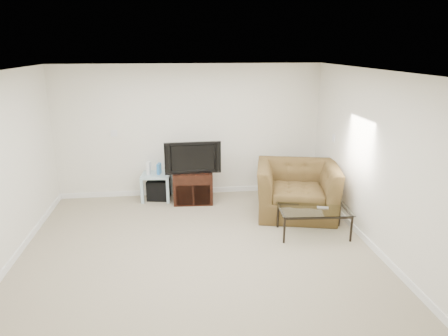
{
  "coord_description": "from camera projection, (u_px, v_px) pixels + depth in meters",
  "views": [
    {
      "loc": [
        -0.24,
        -4.96,
        2.8
      ],
      "look_at": [
        0.5,
        1.2,
        0.9
      ],
      "focal_mm": 32.0,
      "sensor_mm": 36.0,
      "label": 1
    }
  ],
  "objects": [
    {
      "name": "television",
      "position": [
        192.0,
        156.0,
        7.22
      ],
      "size": [
        0.95,
        0.22,
        0.58
      ],
      "primitive_type": "imported",
      "rotation": [
        0.0,
        0.0,
        0.04
      ],
      "color": "black",
      "rests_on": "tv_stand"
    },
    {
      "name": "plate_right_switch",
      "position": [
        334.0,
        138.0,
        6.99
      ],
      "size": [
        0.02,
        0.09,
        0.13
      ],
      "primitive_type": "cube",
      "color": "white",
      "rests_on": "wall_right"
    },
    {
      "name": "game_console",
      "position": [
        149.0,
        168.0,
        7.44
      ],
      "size": [
        0.08,
        0.17,
        0.23
      ],
      "primitive_type": "cube",
      "rotation": [
        0.0,
        0.0,
        -0.15
      ],
      "color": "white",
      "rests_on": "side_table"
    },
    {
      "name": "dvd_player",
      "position": [
        193.0,
        177.0,
        7.32
      ],
      "size": [
        0.39,
        0.28,
        0.05
      ],
      "primitive_type": "cube",
      "rotation": [
        0.0,
        0.0,
        -0.04
      ],
      "color": "black",
      "rests_on": "tv_stand"
    },
    {
      "name": "recliner",
      "position": [
        297.0,
        181.0,
        6.81
      ],
      "size": [
        1.52,
        1.16,
        1.18
      ],
      "primitive_type": "imported",
      "rotation": [
        0.0,
        0.0,
        -0.23
      ],
      "color": "brown",
      "rests_on": "floor"
    },
    {
      "name": "tv_stand",
      "position": [
        193.0,
        187.0,
        7.42
      ],
      "size": [
        0.74,
        0.53,
        0.6
      ],
      "primitive_type": null,
      "rotation": [
        0.0,
        0.0,
        -0.04
      ],
      "color": "black",
      "rests_on": "floor"
    },
    {
      "name": "subwoofer",
      "position": [
        159.0,
        189.0,
        7.61
      ],
      "size": [
        0.45,
        0.45,
        0.39
      ],
      "primitive_type": "cube",
      "rotation": [
        0.0,
        0.0,
        -0.17
      ],
      "color": "black",
      "rests_on": "floor"
    },
    {
      "name": "side_table",
      "position": [
        157.0,
        186.0,
        7.57
      ],
      "size": [
        0.58,
        0.58,
        0.51
      ],
      "primitive_type": null,
      "rotation": [
        0.0,
        0.0,
        -0.1
      ],
      "color": "silver",
      "rests_on": "floor"
    },
    {
      "name": "floor",
      "position": [
        199.0,
        256.0,
        5.56
      ],
      "size": [
        5.0,
        5.0,
        0.0
      ],
      "primitive_type": "plane",
      "color": "tan",
      "rests_on": "ground"
    },
    {
      "name": "wall_right",
      "position": [
        379.0,
        164.0,
        5.47
      ],
      "size": [
        0.02,
        5.0,
        2.5
      ],
      "primitive_type": "cube",
      "color": "silver",
      "rests_on": "ground"
    },
    {
      "name": "ceiling",
      "position": [
        195.0,
        72.0,
        4.82
      ],
      "size": [
        5.0,
        5.0,
        0.0
      ],
      "primitive_type": "plane",
      "color": "white",
      "rests_on": "ground"
    },
    {
      "name": "remote",
      "position": [
        323.0,
        207.0,
        6.11
      ],
      "size": [
        0.18,
        0.09,
        0.02
      ],
      "primitive_type": "cube",
      "rotation": [
        0.0,
        0.0,
        -0.26
      ],
      "color": "#B2B2B7",
      "rests_on": "coffee_table"
    },
    {
      "name": "coffee_table",
      "position": [
        313.0,
        222.0,
        6.15
      ],
      "size": [
        1.12,
        0.69,
        0.42
      ],
      "primitive_type": null,
      "rotation": [
        0.0,
        0.0,
        -0.07
      ],
      "color": "black",
      "rests_on": "floor"
    },
    {
      "name": "plate_right_outlet",
      "position": [
        336.0,
        195.0,
        6.99
      ],
      "size": [
        0.02,
        0.08,
        0.12
      ],
      "primitive_type": "cube",
      "color": "white",
      "rests_on": "wall_right"
    },
    {
      "name": "wall_back",
      "position": [
        190.0,
        131.0,
        7.56
      ],
      "size": [
        5.0,
        0.02,
        2.5
      ],
      "primitive_type": "cube",
      "color": "silver",
      "rests_on": "ground"
    },
    {
      "name": "plate_back",
      "position": [
        114.0,
        133.0,
        7.39
      ],
      "size": [
        0.12,
        0.02,
        0.12
      ],
      "primitive_type": "cube",
      "color": "white",
      "rests_on": "wall_back"
    },
    {
      "name": "game_case",
      "position": [
        159.0,
        169.0,
        7.45
      ],
      "size": [
        0.09,
        0.16,
        0.2
      ],
      "primitive_type": "cube",
      "rotation": [
        0.0,
        0.0,
        -0.24
      ],
      "color": "#337FCC",
      "rests_on": "side_table"
    }
  ]
}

